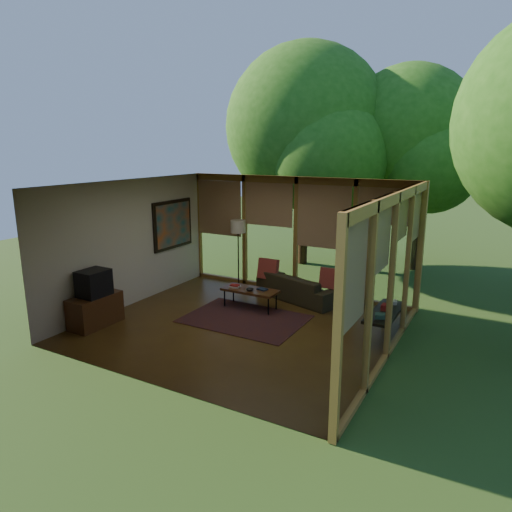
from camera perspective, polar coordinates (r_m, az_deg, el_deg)
The scene contains 25 objects.
floor at distance 8.85m, azimuth -1.90°, elevation -8.77°, with size 5.50×5.50×0.00m, color brown.
ceiling at distance 8.21m, azimuth -2.04°, elevation 8.94°, with size 5.50×5.50×0.00m, color silver.
wall_left at distance 10.09m, azimuth -15.48°, elevation 1.57°, with size 0.04×5.00×2.70m, color beige.
wall_front at distance 6.50m, azimuth -13.43°, elevation -4.84°, with size 5.50×0.04×2.70m, color beige.
window_wall_back at distance 10.60m, azimuth 5.02°, elevation 2.57°, with size 5.50×0.12×2.70m, color olive.
window_wall_right at distance 7.44m, azimuth 16.53°, elevation -2.69°, with size 0.12×5.00×2.70m, color olive.
tree_nw at distance 13.23m, azimuth 6.31°, elevation 15.73°, with size 4.48×4.48×6.13m.
tree_ne at distance 13.35m, azimuth 18.51°, elevation 14.32°, with size 3.60×3.60×5.51m.
rug at distance 9.20m, azimuth -1.41°, elevation -7.84°, with size 2.33×1.65×0.01m, color maroon.
sofa at distance 10.29m, azimuth 5.36°, elevation -3.88°, with size 1.97×0.77×0.57m, color #312B18.
pillow_left at distance 10.47m, azimuth 1.53°, elevation -1.67°, with size 0.47×0.16×0.47m, color maroon.
pillow_right at distance 9.89m, azimuth 9.26°, elevation -2.83°, with size 0.44×0.15×0.44m, color maroon.
ct_book_lower at distance 9.77m, azimuth -2.67°, elevation -3.84°, with size 0.22×0.16×0.03m, color #B5ACA4.
ct_book_upper at distance 9.77m, azimuth -2.67°, elevation -3.68°, with size 0.18×0.14×0.03m, color maroon.
ct_book_side at distance 9.59m, azimuth 0.80°, elevation -4.17°, with size 0.20×0.15×0.03m, color #151F30.
ct_bowl at distance 9.53m, azimuth -0.78°, elevation -4.16°, with size 0.16×0.16×0.07m, color black.
media_cabinet at distance 9.32m, azimuth -19.44°, elevation -6.43°, with size 0.50×1.00×0.60m, color #4F2D15.
television at distance 9.14m, azimuth -19.62°, elevation -3.20°, with size 0.45×0.55×0.50m, color black.
console_book_a at distance 8.28m, azimuth 14.60°, elevation -7.15°, with size 0.22×0.16×0.08m, color #2D4E3F.
console_book_b at distance 8.69m, azimuth 15.37°, elevation -6.11°, with size 0.24×0.17×0.11m, color maroon.
console_book_c at distance 9.06m, azimuth 15.98°, elevation -5.48°, with size 0.23×0.17×0.06m, color #B5ACA4.
floor_lamp at distance 10.92m, azimuth -2.25°, elevation 3.23°, with size 0.36×0.36×1.65m.
coffee_table at distance 9.66m, azimuth -0.74°, elevation -4.35°, with size 1.20×0.50×0.43m.
side_console at distance 8.67m, azimuth 15.25°, elevation -6.83°, with size 0.60×1.40×0.46m.
wall_painting at distance 11.05m, azimuth -10.34°, elevation 3.90°, with size 0.06×1.35×1.15m.
Camera 1 is at (4.23, -7.01, 3.36)m, focal length 32.00 mm.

